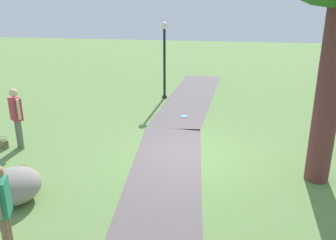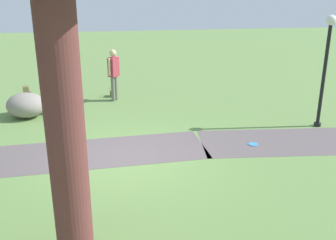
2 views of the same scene
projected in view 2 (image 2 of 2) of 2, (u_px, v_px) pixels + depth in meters
The scene contains 9 objects.
ground_plane at pixel (125, 161), 9.44m from camera, with size 48.00×48.00×0.00m, color #688A49.
footpath_segment_mid at pixel (43, 157), 9.64m from camera, with size 8.11×2.38×0.01m.
lamp_post at pixel (326, 59), 10.99m from camera, with size 0.28×0.28×3.15m.
lawn_boulder at pixel (26, 105), 12.28m from camera, with size 1.46×1.38×0.76m.
woman_with_handbag at pixel (114, 71), 13.70m from camera, with size 0.41×0.43×1.79m.
handbag_on_grass at pixel (113, 93), 14.48m from camera, with size 0.34×0.34×0.31m.
backpack_by_boulder at pixel (54, 107), 12.69m from camera, with size 0.35×0.34×0.40m.
spare_backpack_on_lawn at pixel (26, 92), 14.40m from camera, with size 0.30×0.31×0.40m.
frisbee_on_grass at pixel (253, 144), 10.36m from camera, with size 0.25×0.25×0.02m.
Camera 2 is at (0.18, 8.60, 4.11)m, focal length 42.77 mm.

